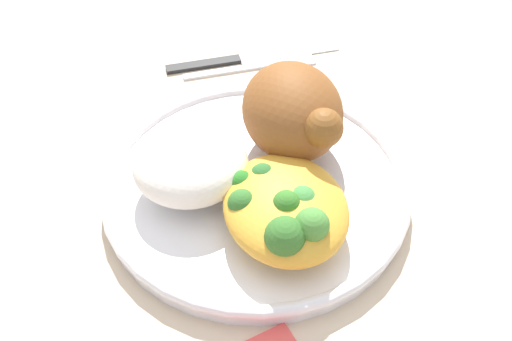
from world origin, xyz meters
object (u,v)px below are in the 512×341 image
roasted_chicken (294,112)px  mac_cheese_with_broccoli (284,208)px  plate (256,187)px  fork (258,65)px  knife (239,58)px  rice_pile (190,164)px

roasted_chicken → mac_cheese_with_broccoli: 0.09m
plate → roasted_chicken: size_ratio=2.40×
roasted_chicken → fork: 0.16m
knife → plate: bearing=-8.0°
rice_pile → fork: (-0.17, 0.10, -0.04)m
plate → mac_cheese_with_broccoli: 0.06m
mac_cheese_with_broccoli → knife: bearing=175.8°
knife → rice_pile: bearing=-23.1°
rice_pile → knife: 0.21m
plate → fork: plate is taller
fork → knife: (-0.02, -0.02, 0.00)m
mac_cheese_with_broccoli → fork: size_ratio=0.79×
roasted_chicken → knife: roasted_chicken is taller
roasted_chicken → knife: size_ratio=0.57×
roasted_chicken → rice_pile: 0.10m
roasted_chicken → plate: bearing=-50.7°
plate → fork: bearing=166.0°
roasted_chicken → knife: (-0.16, -0.01, -0.06)m
roasted_chicken → fork: roasted_chicken is taller
fork → mac_cheese_with_broccoli: bearing=-8.7°
mac_cheese_with_broccoli → plate: bearing=-170.3°
rice_pile → plate: bearing=82.5°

